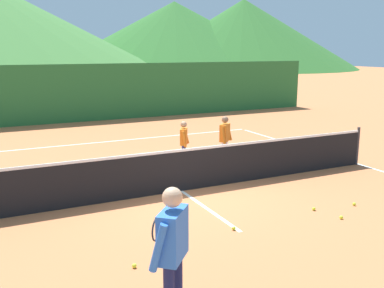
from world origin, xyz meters
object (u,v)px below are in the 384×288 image
Objects in this scene: tennis_ball_3 at (314,209)px; tennis_ball_4 at (341,217)px; student_0 at (184,140)px; tennis_net at (181,170)px; tennis_ball_0 at (134,266)px; tennis_ball_9 at (354,204)px; tennis_ball_6 at (234,228)px; instructor at (172,244)px; student_1 at (225,136)px.

tennis_ball_3 and tennis_ball_4 have the same top height.
tennis_net is at bearing -116.45° from student_0.
tennis_ball_9 is (4.90, 0.52, 0.00)m from tennis_ball_0.
instructor is at bearing -135.64° from tennis_ball_6.
tennis_ball_0 is 4.12m from tennis_ball_4.
tennis_ball_0 and tennis_ball_3 have the same top height.
tennis_net is 6.46× the size of instructor.
instructor reaches higher than tennis_ball_6.
tennis_ball_4 is at bearing -150.89° from tennis_ball_9.
tennis_ball_0 is at bearing -122.23° from student_0.
tennis_net reaches higher than tennis_ball_4.
tennis_ball_3 is 1.94m from tennis_ball_6.
student_1 is 4.12m from tennis_ball_9.
student_0 is 18.51× the size of tennis_ball_9.
tennis_ball_4 and tennis_ball_6 have the same top height.
student_1 reaches higher than tennis_net.
tennis_net is 7.92× the size of student_1.
instructor is 24.55× the size of tennis_ball_3.
tennis_ball_0 is 4.02m from tennis_ball_3.
tennis_net is 4.89m from instructor.
student_0 is at bearing 63.55° from tennis_net.
student_0 is 18.51× the size of tennis_ball_3.
tennis_ball_4 is at bearing -54.41° from tennis_net.
student_0 is 4.43m from tennis_ball_6.
tennis_ball_6 is (-0.07, -2.39, -0.47)m from tennis_net.
student_1 is (1.10, -0.30, 0.06)m from student_0.
instructor is 1.33× the size of student_0.
tennis_net is 2.58m from student_1.
instructor is at bearing -115.66° from tennis_net.
tennis_ball_9 is at bearing -8.80° from tennis_ball_3.
tennis_ball_4 is (4.12, 0.09, 0.00)m from tennis_ball_0.
tennis_ball_4 is at bearing -74.39° from tennis_ball_3.
instructor is 1.75m from tennis_ball_0.
tennis_ball_3 and tennis_ball_9 have the same top height.
tennis_net is 158.64× the size of tennis_ball_6.
instructor reaches higher than tennis_ball_9.
tennis_ball_0 and tennis_ball_4 have the same top height.
student_1 reaches higher than tennis_ball_4.
instructor is at bearing -159.45° from tennis_ball_4.
student_0 is at bearing 113.70° from tennis_ball_9.
tennis_ball_6 is (-2.09, -3.96, -0.78)m from student_1.
tennis_ball_6 is at bearing 14.83° from tennis_ball_0.
tennis_ball_9 is (0.94, -0.14, 0.00)m from tennis_ball_3.
student_1 is (4.14, 5.95, -0.19)m from instructor.
student_1 is at bearing -15.32° from student_0.
tennis_net is 3.52m from tennis_ball_4.
student_1 is 20.03× the size of tennis_ball_0.
tennis_ball_9 is at bearing -0.29° from tennis_ball_6.
instructor is 4.52m from tennis_ball_4.
tennis_net is at bearing 129.58° from tennis_ball_3.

